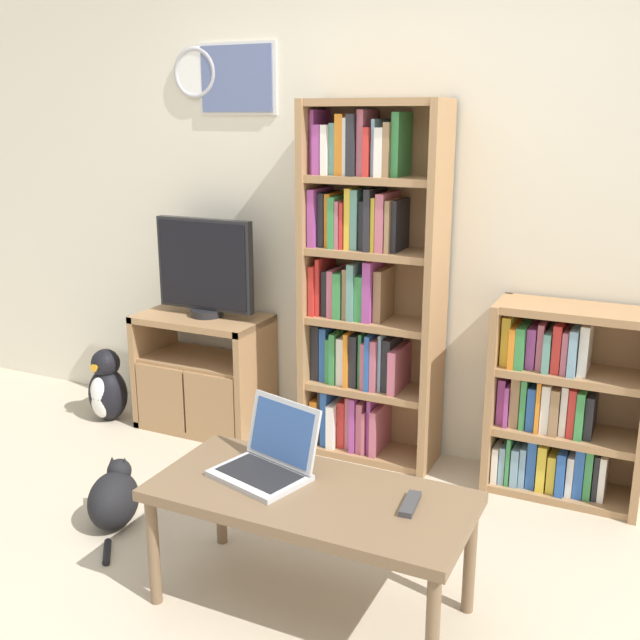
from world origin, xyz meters
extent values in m
plane|color=#BCAD93|center=(0.00, 0.00, 0.00)|extent=(18.00, 18.00, 0.00)
cube|color=beige|center=(0.00, 1.72, 1.30)|extent=(6.80, 0.06, 2.60)
torus|color=#B2B2B7|center=(-1.23, 1.67, 1.95)|extent=(0.27, 0.03, 0.27)
cylinder|color=white|center=(-1.23, 1.67, 1.95)|extent=(0.22, 0.02, 0.22)
cube|color=silver|center=(-0.97, 1.68, 1.92)|extent=(0.47, 0.01, 0.37)
cube|color=slate|center=(-0.97, 1.67, 1.92)|extent=(0.43, 0.02, 0.34)
cube|color=#9E754C|center=(-1.45, 1.46, 0.33)|extent=(0.04, 0.41, 0.66)
cube|color=#9E754C|center=(-0.76, 1.46, 0.33)|extent=(0.04, 0.41, 0.66)
cube|color=#9E754C|center=(-1.10, 1.46, 0.64)|extent=(0.72, 0.41, 0.04)
cube|color=#9E754C|center=(-1.10, 1.46, 0.02)|extent=(0.72, 0.41, 0.04)
cube|color=#9E754C|center=(-1.10, 1.46, 0.39)|extent=(0.65, 0.38, 0.04)
cube|color=#9E754C|center=(-1.27, 1.26, 0.22)|extent=(0.31, 0.02, 0.36)
cube|color=#9E754C|center=(-0.94, 1.26, 0.22)|extent=(0.31, 0.02, 0.36)
cylinder|color=black|center=(-1.07, 1.47, 0.68)|extent=(0.18, 0.18, 0.04)
cube|color=black|center=(-1.07, 1.47, 0.95)|extent=(0.58, 0.05, 0.50)
cube|color=black|center=(-1.07, 1.44, 0.95)|extent=(0.54, 0.01, 0.46)
cube|color=#9E754C|center=(-0.45, 1.52, 0.90)|extent=(0.04, 0.30, 1.81)
cube|color=#9E754C|center=(0.21, 1.52, 0.90)|extent=(0.04, 0.30, 1.81)
cube|color=#9E754C|center=(-0.12, 1.66, 0.90)|extent=(0.70, 0.02, 1.81)
cube|color=#9E754C|center=(-0.12, 1.52, 0.02)|extent=(0.62, 0.27, 0.04)
cube|color=#9E754C|center=(-0.12, 1.52, 0.37)|extent=(0.62, 0.27, 0.04)
cube|color=#9E754C|center=(-0.12, 1.52, 0.73)|extent=(0.62, 0.27, 0.04)
cube|color=#9E754C|center=(-0.12, 1.52, 1.08)|extent=(0.62, 0.27, 0.04)
cube|color=#9E754C|center=(-0.12, 1.52, 1.43)|extent=(0.62, 0.27, 0.04)
cube|color=#9E754C|center=(-0.12, 1.52, 1.79)|extent=(0.62, 0.27, 0.04)
cube|color=orange|center=(-0.40, 1.53, 0.16)|extent=(0.04, 0.21, 0.24)
cube|color=#232328|center=(-0.37, 1.53, 0.19)|extent=(0.02, 0.20, 0.30)
cube|color=#2856A8|center=(-0.34, 1.53, 0.19)|extent=(0.04, 0.22, 0.30)
cube|color=white|center=(-0.30, 1.52, 0.16)|extent=(0.04, 0.24, 0.24)
cube|color=red|center=(-0.25, 1.53, 0.16)|extent=(0.04, 0.19, 0.25)
cube|color=#B75B70|center=(-0.21, 1.53, 0.18)|extent=(0.04, 0.19, 0.28)
cube|color=#9E4293|center=(-0.17, 1.52, 0.18)|extent=(0.03, 0.23, 0.30)
cube|color=#B75B70|center=(-0.14, 1.53, 0.17)|extent=(0.03, 0.22, 0.27)
cube|color=#B75B70|center=(-0.11, 1.52, 0.15)|extent=(0.02, 0.23, 0.23)
cube|color=#9E4293|center=(-0.09, 1.53, 0.18)|extent=(0.02, 0.21, 0.29)
cube|color=#B75B70|center=(-0.06, 1.52, 0.16)|extent=(0.03, 0.24, 0.25)
cube|color=#232328|center=(-0.40, 1.53, 0.54)|extent=(0.04, 0.19, 0.29)
cube|color=#2856A8|center=(-0.36, 1.53, 0.53)|extent=(0.04, 0.19, 0.29)
cube|color=#388947|center=(-0.32, 1.53, 0.51)|extent=(0.02, 0.21, 0.24)
cube|color=#388947|center=(-0.29, 1.53, 0.53)|extent=(0.03, 0.22, 0.27)
cube|color=white|center=(-0.25, 1.53, 0.51)|extent=(0.04, 0.21, 0.25)
cube|color=orange|center=(-0.21, 1.52, 0.53)|extent=(0.02, 0.23, 0.28)
cube|color=#232328|center=(-0.18, 1.53, 0.53)|extent=(0.04, 0.21, 0.27)
cube|color=#388947|center=(-0.15, 1.53, 0.53)|extent=(0.02, 0.20, 0.28)
cube|color=#B75B70|center=(-0.12, 1.53, 0.51)|extent=(0.02, 0.22, 0.24)
cube|color=#2856A8|center=(-0.10, 1.52, 0.53)|extent=(0.02, 0.24, 0.29)
cube|color=#B75B70|center=(-0.07, 1.52, 0.52)|extent=(0.03, 0.23, 0.27)
cube|color=#759EB7|center=(-0.04, 1.53, 0.54)|extent=(0.02, 0.21, 0.29)
cube|color=#232328|center=(-0.01, 1.53, 0.53)|extent=(0.04, 0.20, 0.27)
cube|color=#B75B70|center=(0.04, 1.52, 0.50)|extent=(0.04, 0.24, 0.22)
cube|color=red|center=(-0.41, 1.52, 0.87)|extent=(0.03, 0.23, 0.25)
cube|color=red|center=(-0.38, 1.53, 0.89)|extent=(0.02, 0.21, 0.29)
cube|color=#232328|center=(-0.34, 1.53, 0.86)|extent=(0.04, 0.19, 0.23)
cube|color=#B75B70|center=(-0.31, 1.53, 0.86)|extent=(0.03, 0.22, 0.24)
cube|color=#388947|center=(-0.27, 1.52, 0.86)|extent=(0.04, 0.23, 0.23)
cube|color=#93704C|center=(-0.23, 1.53, 0.87)|extent=(0.03, 0.22, 0.26)
cube|color=#5B9389|center=(-0.19, 1.52, 0.89)|extent=(0.04, 0.23, 0.28)
cube|color=#388947|center=(-0.15, 1.53, 0.86)|extent=(0.04, 0.22, 0.23)
cube|color=#9E4293|center=(-0.11, 1.52, 0.89)|extent=(0.04, 0.23, 0.30)
cube|color=#93704C|center=(-0.06, 1.53, 0.87)|extent=(0.04, 0.19, 0.26)
cube|color=#9E4293|center=(-0.40, 1.52, 1.24)|extent=(0.04, 0.24, 0.28)
cube|color=#232328|center=(-0.37, 1.53, 1.23)|extent=(0.03, 0.20, 0.27)
cube|color=orange|center=(-0.33, 1.53, 1.23)|extent=(0.03, 0.19, 0.26)
cube|color=#388947|center=(-0.30, 1.52, 1.22)|extent=(0.03, 0.23, 0.25)
cube|color=#B75B70|center=(-0.27, 1.53, 1.21)|extent=(0.02, 0.22, 0.23)
cube|color=red|center=(-0.25, 1.53, 1.21)|extent=(0.02, 0.22, 0.23)
cube|color=gold|center=(-0.22, 1.53, 1.25)|extent=(0.03, 0.21, 0.29)
cube|color=#5B9389|center=(-0.19, 1.53, 1.24)|extent=(0.03, 0.21, 0.29)
cube|color=#232328|center=(-0.14, 1.53, 1.22)|extent=(0.03, 0.20, 0.24)
cube|color=#232328|center=(-0.11, 1.52, 1.25)|extent=(0.03, 0.24, 0.30)
cube|color=gold|center=(-0.08, 1.53, 1.23)|extent=(0.02, 0.22, 0.26)
cube|color=#B75B70|center=(-0.05, 1.52, 1.24)|extent=(0.04, 0.23, 0.28)
cube|color=#93704C|center=(-0.01, 1.52, 1.22)|extent=(0.02, 0.23, 0.25)
cube|color=#232328|center=(0.02, 1.53, 1.22)|extent=(0.03, 0.20, 0.25)
cube|color=#9E4293|center=(-0.41, 1.53, 1.60)|extent=(0.02, 0.19, 0.30)
cube|color=#9E4293|center=(-0.38, 1.52, 1.57)|extent=(0.04, 0.23, 0.24)
cube|color=white|center=(-0.34, 1.52, 1.57)|extent=(0.03, 0.23, 0.23)
cube|color=#5B9389|center=(-0.30, 1.53, 1.57)|extent=(0.03, 0.20, 0.24)
cube|color=orange|center=(-0.26, 1.53, 1.59)|extent=(0.04, 0.22, 0.28)
cube|color=white|center=(-0.23, 1.53, 1.59)|extent=(0.02, 0.22, 0.27)
cube|color=#232328|center=(-0.20, 1.52, 1.59)|extent=(0.04, 0.24, 0.28)
cube|color=#B75B70|center=(-0.16, 1.53, 1.60)|extent=(0.03, 0.21, 0.30)
cube|color=red|center=(-0.12, 1.52, 1.56)|extent=(0.03, 0.23, 0.22)
cube|color=#759EB7|center=(-0.10, 1.53, 1.58)|extent=(0.02, 0.20, 0.26)
cube|color=white|center=(-0.06, 1.53, 1.56)|extent=(0.04, 0.23, 0.22)
cube|color=#93704C|center=(-0.02, 1.53, 1.58)|extent=(0.03, 0.23, 0.25)
cube|color=#388947|center=(0.01, 1.53, 1.60)|extent=(0.04, 0.20, 0.29)
cube|color=#9E754C|center=(0.53, 1.51, 0.45)|extent=(0.04, 0.32, 0.91)
cube|color=#9E754C|center=(0.86, 1.66, 0.45)|extent=(0.69, 0.02, 0.91)
cube|color=#9E754C|center=(0.86, 1.51, 0.02)|extent=(0.62, 0.28, 0.04)
cube|color=#9E754C|center=(0.86, 1.51, 0.31)|extent=(0.62, 0.28, 0.04)
cube|color=#9E754C|center=(0.86, 1.51, 0.60)|extent=(0.62, 0.28, 0.04)
cube|color=#9E754C|center=(0.86, 1.51, 0.89)|extent=(0.62, 0.28, 0.04)
cube|color=white|center=(0.57, 1.52, 0.13)|extent=(0.03, 0.25, 0.18)
cube|color=#759EB7|center=(0.60, 1.52, 0.13)|extent=(0.03, 0.24, 0.19)
cube|color=#388947|center=(0.63, 1.52, 0.16)|extent=(0.02, 0.25, 0.24)
cube|color=#759EB7|center=(0.66, 1.52, 0.13)|extent=(0.03, 0.24, 0.19)
cube|color=#759EB7|center=(0.69, 1.52, 0.13)|extent=(0.03, 0.23, 0.20)
cube|color=#2856A8|center=(0.73, 1.52, 0.16)|extent=(0.04, 0.22, 0.24)
cube|color=gold|center=(0.78, 1.52, 0.15)|extent=(0.04, 0.24, 0.23)
cube|color=gold|center=(0.82, 1.52, 0.13)|extent=(0.04, 0.23, 0.18)
cube|color=#2856A8|center=(0.87, 1.52, 0.14)|extent=(0.04, 0.25, 0.21)
cube|color=white|center=(0.91, 1.52, 0.13)|extent=(0.03, 0.23, 0.19)
cube|color=#2856A8|center=(0.94, 1.52, 0.16)|extent=(0.04, 0.23, 0.24)
cube|color=#388947|center=(0.98, 1.52, 0.16)|extent=(0.03, 0.22, 0.24)
cube|color=#232328|center=(1.02, 1.53, 0.15)|extent=(0.02, 0.21, 0.22)
cube|color=white|center=(1.04, 1.53, 0.14)|extent=(0.03, 0.21, 0.22)
cube|color=#9E4293|center=(0.57, 1.53, 0.44)|extent=(0.03, 0.20, 0.22)
cube|color=#9E4293|center=(0.60, 1.52, 0.43)|extent=(0.02, 0.24, 0.20)
cube|color=#93704C|center=(0.63, 1.52, 0.45)|extent=(0.04, 0.22, 0.24)
cube|color=#388947|center=(0.67, 1.52, 0.45)|extent=(0.03, 0.23, 0.24)
cube|color=#2856A8|center=(0.71, 1.52, 0.43)|extent=(0.04, 0.23, 0.21)
cube|color=orange|center=(0.74, 1.52, 0.45)|extent=(0.02, 0.25, 0.24)
cube|color=white|center=(0.77, 1.52, 0.44)|extent=(0.04, 0.24, 0.23)
cube|color=#93704C|center=(0.81, 1.52, 0.44)|extent=(0.04, 0.25, 0.22)
cube|color=white|center=(0.85, 1.52, 0.44)|extent=(0.03, 0.22, 0.23)
cube|color=red|center=(0.89, 1.52, 0.44)|extent=(0.03, 0.23, 0.23)
cube|color=#388947|center=(0.92, 1.52, 0.44)|extent=(0.03, 0.25, 0.22)
cube|color=#232328|center=(0.96, 1.52, 0.43)|extent=(0.03, 0.22, 0.20)
cube|color=gold|center=(0.57, 1.53, 0.73)|extent=(0.04, 0.21, 0.23)
cube|color=orange|center=(0.61, 1.51, 0.71)|extent=(0.03, 0.25, 0.19)
cube|color=#388947|center=(0.64, 1.52, 0.72)|extent=(0.04, 0.25, 0.19)
cube|color=#9E4293|center=(0.69, 1.53, 0.71)|extent=(0.04, 0.20, 0.19)
cube|color=#B75B70|center=(0.73, 1.53, 0.73)|extent=(0.03, 0.21, 0.21)
cube|color=#5B9389|center=(0.76, 1.52, 0.71)|extent=(0.03, 0.25, 0.18)
cube|color=red|center=(0.80, 1.52, 0.73)|extent=(0.04, 0.23, 0.22)
cube|color=#B75B70|center=(0.83, 1.52, 0.72)|extent=(0.03, 0.23, 0.20)
cube|color=#759EB7|center=(0.87, 1.51, 0.72)|extent=(0.03, 0.26, 0.21)
cube|color=white|center=(0.91, 1.53, 0.73)|extent=(0.04, 0.21, 0.23)
cube|color=brown|center=(0.16, 0.25, 0.44)|extent=(1.13, 0.53, 0.04)
cylinder|color=brown|center=(-0.36, 0.02, 0.21)|extent=(0.04, 0.04, 0.42)
cylinder|color=brown|center=(0.69, 0.02, 0.21)|extent=(0.04, 0.04, 0.42)
cylinder|color=brown|center=(-0.36, 0.47, 0.21)|extent=(0.04, 0.04, 0.42)
cylinder|color=brown|center=(0.69, 0.47, 0.21)|extent=(0.04, 0.04, 0.42)
cube|color=#B7BABC|center=(-0.05, 0.26, 0.47)|extent=(0.38, 0.32, 0.02)
cube|color=black|center=(-0.05, 0.26, 0.48)|extent=(0.32, 0.24, 0.00)
cube|color=#B7BABC|center=(-0.01, 0.38, 0.60)|extent=(0.33, 0.16, 0.24)
cube|color=#335699|center=(-0.01, 0.37, 0.60)|extent=(0.29, 0.13, 0.20)
cube|color=#38383A|center=(0.51, 0.30, 0.47)|extent=(0.06, 0.16, 0.02)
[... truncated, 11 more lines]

